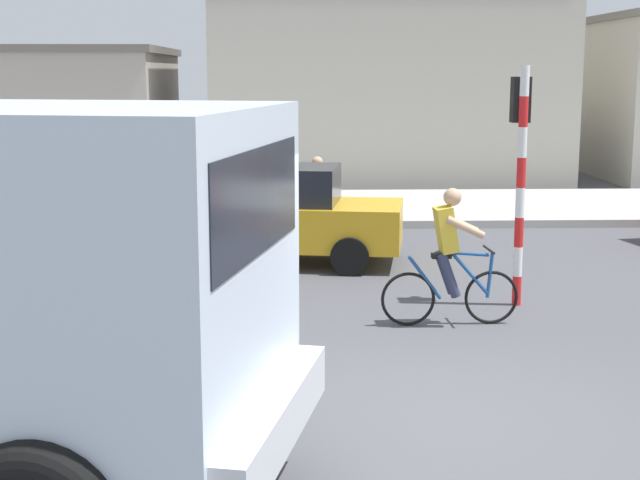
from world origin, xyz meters
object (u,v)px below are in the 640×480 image
at_px(cyclist, 450,257).
at_px(traffic_light_pole, 521,152).
at_px(pedestrian_near_kerb, 317,199).
at_px(car_red_near, 277,214).

bearing_deg(cyclist, traffic_light_pole, 43.83).
height_order(cyclist, traffic_light_pole, traffic_light_pole).
bearing_deg(pedestrian_near_kerb, car_red_near, -115.82).
bearing_deg(car_red_near, traffic_light_pole, -41.36).
bearing_deg(traffic_light_pole, cyclist, -136.17).
height_order(traffic_light_pole, pedestrian_near_kerb, traffic_light_pole).
relative_size(traffic_light_pole, pedestrian_near_kerb, 1.98).
bearing_deg(car_red_near, cyclist, -60.99).
bearing_deg(traffic_light_pole, pedestrian_near_kerb, 120.43).
height_order(traffic_light_pole, car_red_near, traffic_light_pole).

